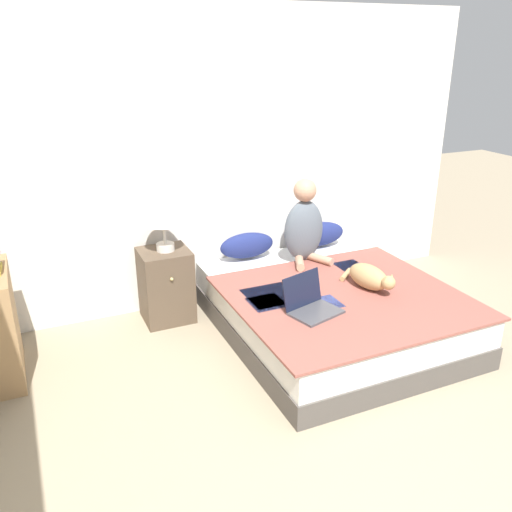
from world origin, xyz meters
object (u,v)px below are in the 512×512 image
at_px(pillow_far, 320,234).
at_px(cat_tabby, 370,277).
at_px(nightstand, 166,285).
at_px(person_sitting, 304,226).
at_px(table_lamp, 163,211).
at_px(pillow_near, 247,245).
at_px(bed, 332,310).
at_px(laptop_open, 311,304).

relative_size(pillow_far, cat_tabby, 0.86).
bearing_deg(nightstand, person_sitting, -8.81).
bearing_deg(table_lamp, pillow_near, 5.26).
relative_size(pillow_far, person_sitting, 0.69).
xyz_separation_m(pillow_near, cat_tabby, (0.62, -1.01, -0.02)).
height_order(pillow_far, table_lamp, table_lamp).
bearing_deg(pillow_far, cat_tabby, -97.71).
relative_size(pillow_near, person_sitting, 0.69).
distance_m(bed, nightstand, 1.40).
bearing_deg(pillow_near, cat_tabby, -58.48).
xyz_separation_m(pillow_near, pillow_far, (0.75, 0.00, 0.00)).
xyz_separation_m(bed, nightstand, (-1.15, 0.79, 0.11)).
height_order(bed, nightstand, nightstand).
height_order(person_sitting, cat_tabby, person_sitting).
xyz_separation_m(cat_tabby, laptop_open, (-0.62, -0.16, -0.04)).
height_order(pillow_near, nightstand, pillow_near).
height_order(person_sitting, nightstand, person_sitting).
bearing_deg(nightstand, pillow_far, 2.59).
height_order(bed, laptop_open, laptop_open).
relative_size(bed, laptop_open, 4.68).
xyz_separation_m(pillow_far, cat_tabby, (-0.14, -1.01, -0.02)).
height_order(bed, table_lamp, table_lamp).
bearing_deg(nightstand, table_lamp, -2.87).
bearing_deg(person_sitting, table_lamp, 171.12).
xyz_separation_m(bed, person_sitting, (0.06, 0.60, 0.53)).
relative_size(cat_tabby, laptop_open, 1.40).
distance_m(pillow_far, laptop_open, 1.39).
bearing_deg(cat_tabby, pillow_far, 162.54).
distance_m(pillow_near, pillow_far, 0.75).
bearing_deg(pillow_far, laptop_open, -122.85).
distance_m(bed, pillow_far, 0.99).
height_order(laptop_open, table_lamp, table_lamp).
distance_m(bed, person_sitting, 0.80).
bearing_deg(bed, nightstand, 145.53).
relative_size(bed, pillow_near, 3.87).
relative_size(cat_tabby, table_lamp, 1.24).
xyz_separation_m(pillow_near, table_lamp, (-0.76, -0.07, 0.44)).
height_order(person_sitting, laptop_open, person_sitting).
xyz_separation_m(person_sitting, table_lamp, (-1.20, 0.19, 0.23)).
height_order(bed, cat_tabby, cat_tabby).
bearing_deg(bed, table_lamp, 145.19).
relative_size(cat_tabby, nightstand, 0.94).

